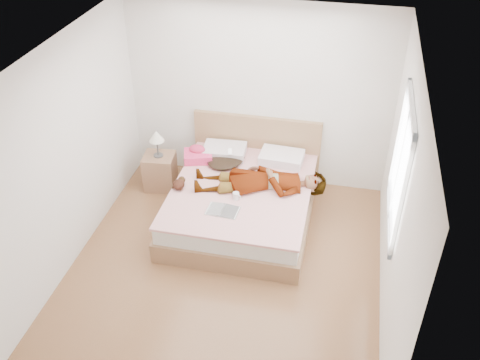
{
  "coord_description": "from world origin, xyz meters",
  "views": [
    {
      "loc": [
        1.16,
        -4.44,
        4.49
      ],
      "look_at": [
        0.0,
        0.85,
        0.7
      ],
      "focal_mm": 40.0,
      "sensor_mm": 36.0,
      "label": 1
    }
  ],
  "objects_px": {
    "bed": "(243,199)",
    "magazine": "(223,210)",
    "nightstand": "(160,169)",
    "phone": "(230,152)",
    "plush_toy": "(179,184)",
    "coffee_mug": "(236,196)",
    "woman": "(261,178)",
    "towel": "(198,155)"
  },
  "relations": [
    {
      "from": "phone",
      "to": "bed",
      "type": "relative_size",
      "value": 0.05
    },
    {
      "from": "plush_toy",
      "to": "nightstand",
      "type": "relative_size",
      "value": 0.26
    },
    {
      "from": "towel",
      "to": "woman",
      "type": "bearing_deg",
      "value": -23.26
    },
    {
      "from": "bed",
      "to": "magazine",
      "type": "relative_size",
      "value": 5.24
    },
    {
      "from": "towel",
      "to": "nightstand",
      "type": "height_order",
      "value": "nightstand"
    },
    {
      "from": "towel",
      "to": "phone",
      "type": "bearing_deg",
      "value": -1.34
    },
    {
      "from": "plush_toy",
      "to": "nightstand",
      "type": "height_order",
      "value": "nightstand"
    },
    {
      "from": "bed",
      "to": "nightstand",
      "type": "relative_size",
      "value": 2.29
    },
    {
      "from": "towel",
      "to": "coffee_mug",
      "type": "bearing_deg",
      "value": -47.16
    },
    {
      "from": "bed",
      "to": "towel",
      "type": "relative_size",
      "value": 4.65
    },
    {
      "from": "woman",
      "to": "towel",
      "type": "xyz_separation_m",
      "value": [
        -0.96,
        0.41,
        -0.04
      ]
    },
    {
      "from": "woman",
      "to": "plush_toy",
      "type": "height_order",
      "value": "woman"
    },
    {
      "from": "nightstand",
      "to": "magazine",
      "type": "bearing_deg",
      "value": -40.52
    },
    {
      "from": "magazine",
      "to": "nightstand",
      "type": "xyz_separation_m",
      "value": [
        -1.17,
        1.0,
        -0.22
      ]
    },
    {
      "from": "magazine",
      "to": "coffee_mug",
      "type": "distance_m",
      "value": 0.29
    },
    {
      "from": "towel",
      "to": "nightstand",
      "type": "bearing_deg",
      "value": -175.77
    },
    {
      "from": "towel",
      "to": "magazine",
      "type": "relative_size",
      "value": 1.13
    },
    {
      "from": "woman",
      "to": "bed",
      "type": "height_order",
      "value": "bed"
    },
    {
      "from": "bed",
      "to": "nightstand",
      "type": "bearing_deg",
      "value": 162.88
    },
    {
      "from": "phone",
      "to": "towel",
      "type": "relative_size",
      "value": 0.23
    },
    {
      "from": "woman",
      "to": "nightstand",
      "type": "distance_m",
      "value": 1.59
    },
    {
      "from": "coffee_mug",
      "to": "bed",
      "type": "bearing_deg",
      "value": 87.01
    },
    {
      "from": "coffee_mug",
      "to": "plush_toy",
      "type": "bearing_deg",
      "value": 174.57
    },
    {
      "from": "woman",
      "to": "nightstand",
      "type": "xyz_separation_m",
      "value": [
        -1.52,
        0.37,
        -0.33
      ]
    },
    {
      "from": "phone",
      "to": "bed",
      "type": "distance_m",
      "value": 0.66
    },
    {
      "from": "magazine",
      "to": "nightstand",
      "type": "bearing_deg",
      "value": 139.48
    },
    {
      "from": "bed",
      "to": "plush_toy",
      "type": "relative_size",
      "value": 8.77
    },
    {
      "from": "phone",
      "to": "coffee_mug",
      "type": "height_order",
      "value": "phone"
    },
    {
      "from": "plush_toy",
      "to": "towel",
      "type": "bearing_deg",
      "value": 86.2
    },
    {
      "from": "woman",
      "to": "bed",
      "type": "bearing_deg",
      "value": -95.17
    },
    {
      "from": "coffee_mug",
      "to": "plush_toy",
      "type": "relative_size",
      "value": 0.52
    },
    {
      "from": "plush_toy",
      "to": "phone",
      "type": "bearing_deg",
      "value": 53.75
    },
    {
      "from": "woman",
      "to": "bed",
      "type": "relative_size",
      "value": 0.82
    },
    {
      "from": "phone",
      "to": "woman",
      "type": "bearing_deg",
      "value": -50.69
    },
    {
      "from": "towel",
      "to": "nightstand",
      "type": "distance_m",
      "value": 0.63
    },
    {
      "from": "phone",
      "to": "magazine",
      "type": "height_order",
      "value": "phone"
    },
    {
      "from": "phone",
      "to": "coffee_mug",
      "type": "bearing_deg",
      "value": -83.36
    },
    {
      "from": "woman",
      "to": "magazine",
      "type": "xyz_separation_m",
      "value": [
        -0.35,
        -0.63,
        -0.11
      ]
    },
    {
      "from": "bed",
      "to": "magazine",
      "type": "xyz_separation_m",
      "value": [
        -0.12,
        -0.6,
        0.24
      ]
    },
    {
      "from": "plush_toy",
      "to": "coffee_mug",
      "type": "bearing_deg",
      "value": -5.43
    },
    {
      "from": "phone",
      "to": "magazine",
      "type": "xyz_separation_m",
      "value": [
        0.15,
        -1.03,
        -0.18
      ]
    },
    {
      "from": "bed",
      "to": "magazine",
      "type": "height_order",
      "value": "bed"
    }
  ]
}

